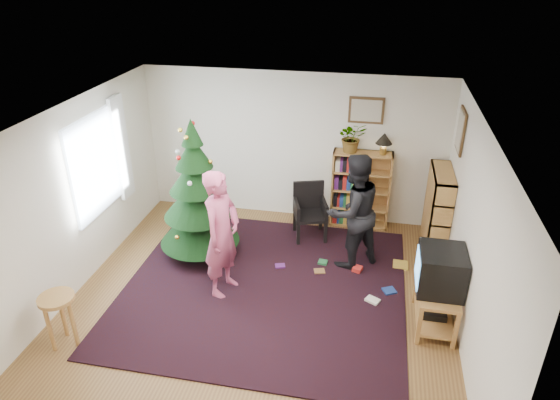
% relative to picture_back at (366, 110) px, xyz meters
% --- Properties ---
extents(floor, '(5.00, 5.00, 0.00)m').
position_rel_picture_back_xyz_m(floor, '(-1.15, -2.48, -1.95)').
color(floor, brown).
rests_on(floor, ground).
extents(ceiling, '(5.00, 5.00, 0.00)m').
position_rel_picture_back_xyz_m(ceiling, '(-1.15, -2.48, 0.55)').
color(ceiling, white).
rests_on(ceiling, wall_back).
extents(wall_back, '(5.00, 0.02, 2.50)m').
position_rel_picture_back_xyz_m(wall_back, '(-1.15, 0.02, -0.70)').
color(wall_back, silver).
rests_on(wall_back, floor).
extents(wall_front, '(5.00, 0.02, 2.50)m').
position_rel_picture_back_xyz_m(wall_front, '(-1.15, -4.97, -0.70)').
color(wall_front, silver).
rests_on(wall_front, floor).
extents(wall_left, '(0.02, 5.00, 2.50)m').
position_rel_picture_back_xyz_m(wall_left, '(-3.65, -2.48, -0.70)').
color(wall_left, silver).
rests_on(wall_left, floor).
extents(wall_right, '(0.02, 5.00, 2.50)m').
position_rel_picture_back_xyz_m(wall_right, '(1.35, -2.48, -0.70)').
color(wall_right, silver).
rests_on(wall_right, floor).
extents(rug, '(3.80, 3.60, 0.02)m').
position_rel_picture_back_xyz_m(rug, '(-1.15, -2.17, -1.94)').
color(rug, black).
rests_on(rug, floor).
extents(window_pane, '(0.04, 1.20, 1.40)m').
position_rel_picture_back_xyz_m(window_pane, '(-3.62, -1.88, -0.45)').
color(window_pane, silver).
rests_on(window_pane, wall_left).
extents(curtain, '(0.06, 0.35, 1.60)m').
position_rel_picture_back_xyz_m(curtain, '(-3.58, -1.18, -0.45)').
color(curtain, white).
rests_on(curtain, wall_left).
extents(picture_back, '(0.55, 0.03, 0.42)m').
position_rel_picture_back_xyz_m(picture_back, '(0.00, 0.00, 0.00)').
color(picture_back, '#4C3319').
rests_on(picture_back, wall_back).
extents(picture_right, '(0.03, 0.50, 0.60)m').
position_rel_picture_back_xyz_m(picture_right, '(1.33, -0.73, 0.00)').
color(picture_right, '#4C3319').
rests_on(picture_right, wall_right).
extents(christmas_tree, '(1.19, 1.19, 2.15)m').
position_rel_picture_back_xyz_m(christmas_tree, '(-2.30, -1.52, -1.05)').
color(christmas_tree, '#3F2816').
rests_on(christmas_tree, rug).
extents(bookshelf_back, '(0.95, 0.30, 1.30)m').
position_rel_picture_back_xyz_m(bookshelf_back, '(0.01, -0.14, -1.29)').
color(bookshelf_back, '#B1813F').
rests_on(bookshelf_back, floor).
extents(bookshelf_right, '(0.30, 0.95, 1.30)m').
position_rel_picture_back_xyz_m(bookshelf_right, '(1.19, -0.68, -1.29)').
color(bookshelf_right, '#B1813F').
rests_on(bookshelf_right, floor).
extents(tv_stand, '(0.47, 0.85, 0.55)m').
position_rel_picture_back_xyz_m(tv_stand, '(1.07, -2.50, -1.63)').
color(tv_stand, '#B1813F').
rests_on(tv_stand, floor).
extents(crt_tv, '(0.55, 0.59, 0.51)m').
position_rel_picture_back_xyz_m(crt_tv, '(1.07, -2.50, -1.14)').
color(crt_tv, black).
rests_on(crt_tv, tv_stand).
extents(armchair, '(0.62, 0.63, 0.90)m').
position_rel_picture_back_xyz_m(armchair, '(-0.73, -0.64, -1.47)').
color(armchair, black).
rests_on(armchair, rug).
extents(stool, '(0.41, 0.41, 0.68)m').
position_rel_picture_back_xyz_m(stool, '(-3.22, -3.70, -1.42)').
color(stool, '#B1813F').
rests_on(stool, floor).
extents(person_standing, '(0.57, 0.73, 1.77)m').
position_rel_picture_back_xyz_m(person_standing, '(-1.67, -2.34, -1.06)').
color(person_standing, '#B6496C').
rests_on(person_standing, rug).
extents(person_by_chair, '(1.07, 1.04, 1.73)m').
position_rel_picture_back_xyz_m(person_by_chair, '(-0.04, -1.34, -1.08)').
color(person_by_chair, black).
rests_on(person_by_chair, rug).
extents(potted_plant, '(0.54, 0.51, 0.49)m').
position_rel_picture_back_xyz_m(potted_plant, '(-0.19, -0.14, -0.41)').
color(potted_plant, gray).
rests_on(potted_plant, bookshelf_back).
extents(table_lamp, '(0.26, 0.26, 0.35)m').
position_rel_picture_back_xyz_m(table_lamp, '(0.31, -0.13, -0.41)').
color(table_lamp, '#A57F33').
rests_on(table_lamp, bookshelf_back).
extents(floor_clutter, '(1.94, 1.14, 0.08)m').
position_rel_picture_back_xyz_m(floor_clutter, '(-0.04, -1.69, -1.91)').
color(floor_clutter, '#A51E19').
rests_on(floor_clutter, rug).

